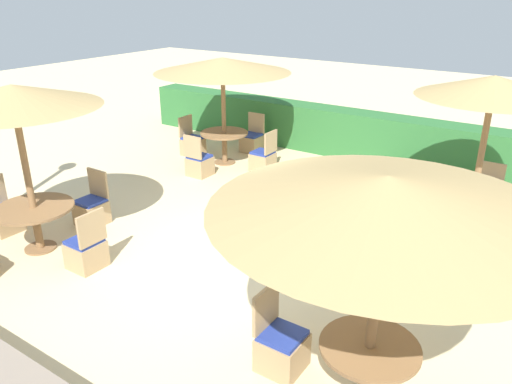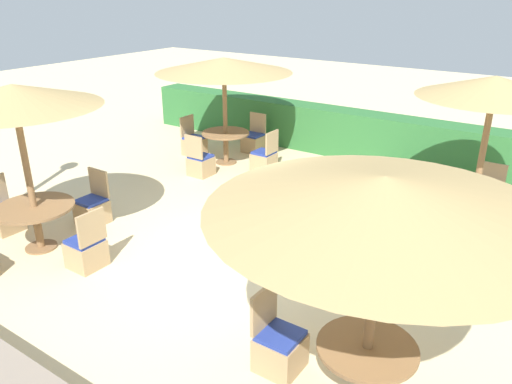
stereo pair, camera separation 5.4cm
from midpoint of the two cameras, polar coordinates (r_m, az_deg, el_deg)
name	(u,v)px [view 1 (the left image)]	position (r m, az deg, el deg)	size (l,w,h in m)	color
ground_plane	(234,260)	(7.61, -2.75, -7.72)	(40.00, 40.00, 0.00)	beige
hedge_row	(375,138)	(11.97, 13.33, 6.04)	(13.00, 0.70, 1.10)	#2D6B33
parasol_front_right	(386,195)	(4.20, 14.32, -0.32)	(3.00, 3.00, 2.42)	olive
round_table_front_right	(368,360)	(5.10, 12.40, -18.28)	(0.95, 0.95, 0.72)	olive
patio_chair_front_right_west	(281,347)	(5.58, 2.55, -17.29)	(0.46, 0.46, 0.93)	tan
parasol_front_left	(12,97)	(7.83, -26.26, 9.72)	(2.44, 2.44, 2.57)	olive
round_table_front_left	(35,215)	(8.36, -24.14, -2.40)	(1.19, 1.19, 0.72)	olive
patio_chair_front_left_north	(92,209)	(9.05, -18.39, -1.90)	(0.46, 0.46, 0.93)	tan
patio_chair_front_left_west	(3,217)	(9.34, -27.08, -2.55)	(0.46, 0.46, 0.93)	tan
patio_chair_front_left_east	(87,251)	(7.70, -18.99, -6.43)	(0.46, 0.46, 0.93)	tan
parasol_back_right	(494,87)	(8.36, 25.34, 10.76)	(2.27, 2.27, 2.60)	olive
round_table_back_right	(473,202)	(8.87, 23.35, -1.08)	(0.97, 0.97, 0.73)	olive
patio_chair_back_right_south	(454,239)	(8.18, 21.47, -5.02)	(0.46, 0.46, 0.93)	tan
patio_chair_back_right_north	(484,201)	(9.81, 24.49, -0.92)	(0.46, 0.46, 0.93)	tan
parasol_back_left	(222,65)	(11.16, -4.00, 14.25)	(3.00, 3.00, 2.40)	olive
round_table_back_left	(224,139)	(11.51, -3.77, 6.10)	(1.09, 1.09, 0.73)	olive
patio_chair_back_left_west	(192,144)	(12.26, -7.41, 5.44)	(0.46, 0.46, 0.93)	tan
patio_chair_back_left_east	(263,159)	(11.07, 0.70, 3.74)	(0.46, 0.46, 0.93)	tan
patio_chair_back_left_south	(199,164)	(10.86, -6.65, 3.21)	(0.46, 0.46, 0.93)	tan
patio_chair_back_left_north	(252,141)	(12.40, -0.59, 5.84)	(0.46, 0.46, 0.93)	tan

